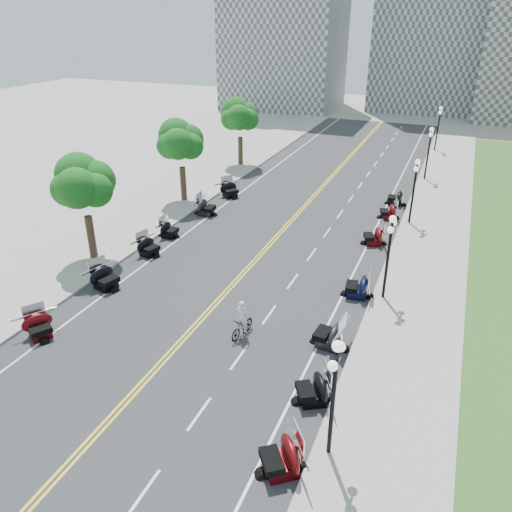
% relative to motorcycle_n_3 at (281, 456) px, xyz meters
% --- Properties ---
extents(ground, '(160.00, 160.00, 0.00)m').
position_rel_motorcycle_n_3_xyz_m(ground, '(-7.22, 9.37, -0.75)').
color(ground, gray).
extents(road, '(16.00, 90.00, 0.01)m').
position_rel_motorcycle_n_3_xyz_m(road, '(-7.22, 19.37, -0.74)').
color(road, '#333335').
rests_on(road, ground).
extents(centerline_yellow_a, '(0.12, 90.00, 0.00)m').
position_rel_motorcycle_n_3_xyz_m(centerline_yellow_a, '(-7.34, 19.37, -0.74)').
color(centerline_yellow_a, yellow).
rests_on(centerline_yellow_a, road).
extents(centerline_yellow_b, '(0.12, 90.00, 0.00)m').
position_rel_motorcycle_n_3_xyz_m(centerline_yellow_b, '(-7.10, 19.37, -0.74)').
color(centerline_yellow_b, yellow).
rests_on(centerline_yellow_b, road).
extents(edge_line_north, '(0.12, 90.00, 0.00)m').
position_rel_motorcycle_n_3_xyz_m(edge_line_north, '(-0.82, 19.37, -0.74)').
color(edge_line_north, white).
rests_on(edge_line_north, road).
extents(edge_line_south, '(0.12, 90.00, 0.00)m').
position_rel_motorcycle_n_3_xyz_m(edge_line_south, '(-13.62, 19.37, -0.74)').
color(edge_line_south, white).
rests_on(edge_line_south, road).
extents(lane_dash_3, '(0.12, 2.00, 0.00)m').
position_rel_motorcycle_n_3_xyz_m(lane_dash_3, '(-4.02, -2.63, -0.74)').
color(lane_dash_3, white).
rests_on(lane_dash_3, road).
extents(lane_dash_4, '(0.12, 2.00, 0.00)m').
position_rel_motorcycle_n_3_xyz_m(lane_dash_4, '(-4.02, 1.37, -0.74)').
color(lane_dash_4, white).
rests_on(lane_dash_4, road).
extents(lane_dash_5, '(0.12, 2.00, 0.00)m').
position_rel_motorcycle_n_3_xyz_m(lane_dash_5, '(-4.02, 5.37, -0.74)').
color(lane_dash_5, white).
rests_on(lane_dash_5, road).
extents(lane_dash_6, '(0.12, 2.00, 0.00)m').
position_rel_motorcycle_n_3_xyz_m(lane_dash_6, '(-4.02, 9.37, -0.74)').
color(lane_dash_6, white).
rests_on(lane_dash_6, road).
extents(lane_dash_7, '(0.12, 2.00, 0.00)m').
position_rel_motorcycle_n_3_xyz_m(lane_dash_7, '(-4.02, 13.37, -0.74)').
color(lane_dash_7, white).
rests_on(lane_dash_7, road).
extents(lane_dash_8, '(0.12, 2.00, 0.00)m').
position_rel_motorcycle_n_3_xyz_m(lane_dash_8, '(-4.02, 17.37, -0.74)').
color(lane_dash_8, white).
rests_on(lane_dash_8, road).
extents(lane_dash_9, '(0.12, 2.00, 0.00)m').
position_rel_motorcycle_n_3_xyz_m(lane_dash_9, '(-4.02, 21.37, -0.74)').
color(lane_dash_9, white).
rests_on(lane_dash_9, road).
extents(lane_dash_10, '(0.12, 2.00, 0.00)m').
position_rel_motorcycle_n_3_xyz_m(lane_dash_10, '(-4.02, 25.37, -0.74)').
color(lane_dash_10, white).
rests_on(lane_dash_10, road).
extents(lane_dash_11, '(0.12, 2.00, 0.00)m').
position_rel_motorcycle_n_3_xyz_m(lane_dash_11, '(-4.02, 29.37, -0.74)').
color(lane_dash_11, white).
rests_on(lane_dash_11, road).
extents(lane_dash_12, '(0.12, 2.00, 0.00)m').
position_rel_motorcycle_n_3_xyz_m(lane_dash_12, '(-4.02, 33.37, -0.74)').
color(lane_dash_12, white).
rests_on(lane_dash_12, road).
extents(lane_dash_13, '(0.12, 2.00, 0.00)m').
position_rel_motorcycle_n_3_xyz_m(lane_dash_13, '(-4.02, 37.37, -0.74)').
color(lane_dash_13, white).
rests_on(lane_dash_13, road).
extents(lane_dash_14, '(0.12, 2.00, 0.00)m').
position_rel_motorcycle_n_3_xyz_m(lane_dash_14, '(-4.02, 41.37, -0.74)').
color(lane_dash_14, white).
rests_on(lane_dash_14, road).
extents(lane_dash_15, '(0.12, 2.00, 0.00)m').
position_rel_motorcycle_n_3_xyz_m(lane_dash_15, '(-4.02, 45.37, -0.74)').
color(lane_dash_15, white).
rests_on(lane_dash_15, road).
extents(lane_dash_16, '(0.12, 2.00, 0.00)m').
position_rel_motorcycle_n_3_xyz_m(lane_dash_16, '(-4.02, 49.37, -0.74)').
color(lane_dash_16, white).
rests_on(lane_dash_16, road).
extents(lane_dash_17, '(0.12, 2.00, 0.00)m').
position_rel_motorcycle_n_3_xyz_m(lane_dash_17, '(-4.02, 53.37, -0.74)').
color(lane_dash_17, white).
rests_on(lane_dash_17, road).
extents(lane_dash_18, '(0.12, 2.00, 0.00)m').
position_rel_motorcycle_n_3_xyz_m(lane_dash_18, '(-4.02, 57.37, -0.74)').
color(lane_dash_18, white).
rests_on(lane_dash_18, road).
extents(lane_dash_19, '(0.12, 2.00, 0.00)m').
position_rel_motorcycle_n_3_xyz_m(lane_dash_19, '(-4.02, 61.37, -0.74)').
color(lane_dash_19, white).
rests_on(lane_dash_19, road).
extents(sidewalk_north, '(5.00, 90.00, 0.15)m').
position_rel_motorcycle_n_3_xyz_m(sidewalk_north, '(3.28, 19.37, -0.67)').
color(sidewalk_north, '#9E9991').
rests_on(sidewalk_north, ground).
extents(sidewalk_south, '(5.00, 90.00, 0.15)m').
position_rel_motorcycle_n_3_xyz_m(sidewalk_south, '(-17.72, 19.37, -0.67)').
color(sidewalk_south, '#9E9991').
rests_on(sidewalk_south, ground).
extents(distant_block_a, '(18.00, 14.00, 26.00)m').
position_rel_motorcycle_n_3_xyz_m(distant_block_a, '(-25.22, 71.37, 12.25)').
color(distant_block_a, gray).
rests_on(distant_block_a, ground).
extents(distant_block_b, '(16.00, 12.00, 30.00)m').
position_rel_motorcycle_n_3_xyz_m(distant_block_b, '(-3.22, 77.37, 14.25)').
color(distant_block_b, gray).
rests_on(distant_block_b, ground).
extents(street_lamp_1, '(0.50, 1.20, 4.90)m').
position_rel_motorcycle_n_3_xyz_m(street_lamp_1, '(1.38, 1.37, 1.85)').
color(street_lamp_1, black).
rests_on(street_lamp_1, sidewalk_north).
extents(street_lamp_2, '(0.50, 1.20, 4.90)m').
position_rel_motorcycle_n_3_xyz_m(street_lamp_2, '(1.38, 13.37, 1.85)').
color(street_lamp_2, black).
rests_on(street_lamp_2, sidewalk_north).
extents(street_lamp_3, '(0.50, 1.20, 4.90)m').
position_rel_motorcycle_n_3_xyz_m(street_lamp_3, '(1.38, 25.37, 1.85)').
color(street_lamp_3, black).
rests_on(street_lamp_3, sidewalk_north).
extents(street_lamp_4, '(0.50, 1.20, 4.90)m').
position_rel_motorcycle_n_3_xyz_m(street_lamp_4, '(1.38, 37.37, 1.85)').
color(street_lamp_4, black).
rests_on(street_lamp_4, sidewalk_north).
extents(street_lamp_5, '(0.50, 1.20, 4.90)m').
position_rel_motorcycle_n_3_xyz_m(street_lamp_5, '(1.38, 49.37, 1.85)').
color(street_lamp_5, black).
rests_on(street_lamp_5, sidewalk_north).
extents(tree_2, '(4.80, 4.80, 9.20)m').
position_rel_motorcycle_n_3_xyz_m(tree_2, '(-17.22, 11.37, 4.00)').
color(tree_2, '#235619').
rests_on(tree_2, sidewalk_south).
extents(tree_3, '(4.80, 4.80, 9.20)m').
position_rel_motorcycle_n_3_xyz_m(tree_3, '(-17.22, 23.37, 4.00)').
color(tree_3, '#235619').
rests_on(tree_3, sidewalk_south).
extents(tree_4, '(4.80, 4.80, 9.20)m').
position_rel_motorcycle_n_3_xyz_m(tree_4, '(-17.22, 35.37, 4.00)').
color(tree_4, '#235619').
rests_on(tree_4, sidewalk_south).
extents(motorcycle_n_3, '(2.99, 2.99, 1.49)m').
position_rel_motorcycle_n_3_xyz_m(motorcycle_n_3, '(0.00, 0.00, 0.00)').
color(motorcycle_n_3, '#590A0C').
rests_on(motorcycle_n_3, road).
extents(motorcycle_n_4, '(2.79, 2.79, 1.42)m').
position_rel_motorcycle_n_3_xyz_m(motorcycle_n_4, '(0.02, 3.85, -0.04)').
color(motorcycle_n_4, black).
rests_on(motorcycle_n_4, road).
extents(motorcycle_n_5, '(2.30, 2.30, 1.49)m').
position_rel_motorcycle_n_3_xyz_m(motorcycle_n_5, '(-0.35, 7.90, -0.00)').
color(motorcycle_n_5, black).
rests_on(motorcycle_n_5, road).
extents(motorcycle_n_6, '(2.35, 2.35, 1.48)m').
position_rel_motorcycle_n_3_xyz_m(motorcycle_n_6, '(-0.05, 13.11, -0.01)').
color(motorcycle_n_6, black).
rests_on(motorcycle_n_6, road).
extents(motorcycle_n_8, '(2.55, 2.55, 1.40)m').
position_rel_motorcycle_n_3_xyz_m(motorcycle_n_8, '(-0.51, 20.65, -0.05)').
color(motorcycle_n_8, '#590A0C').
rests_on(motorcycle_n_8, road).
extents(motorcycle_n_9, '(2.37, 2.37, 1.34)m').
position_rel_motorcycle_n_3_xyz_m(motorcycle_n_9, '(-0.32, 25.97, -0.08)').
color(motorcycle_n_9, '#590A0C').
rests_on(motorcycle_n_9, road).
extents(motorcycle_n_10, '(2.06, 2.06, 1.38)m').
position_rel_motorcycle_n_3_xyz_m(motorcycle_n_10, '(-0.25, 29.40, -0.06)').
color(motorcycle_n_10, black).
rests_on(motorcycle_n_10, road).
extents(motorcycle_s_4, '(2.62, 2.62, 1.33)m').
position_rel_motorcycle_n_3_xyz_m(motorcycle_s_4, '(-13.97, 3.12, -0.08)').
color(motorcycle_s_4, '#590A0C').
rests_on(motorcycle_s_4, road).
extents(motorcycle_s_5, '(2.55, 2.55, 1.47)m').
position_rel_motorcycle_n_3_xyz_m(motorcycle_s_5, '(-13.99, 8.42, -0.01)').
color(motorcycle_s_5, black).
rests_on(motorcycle_s_5, road).
extents(motorcycle_s_6, '(2.27, 2.27, 1.33)m').
position_rel_motorcycle_n_3_xyz_m(motorcycle_s_6, '(-14.11, 13.17, -0.08)').
color(motorcycle_s_6, black).
rests_on(motorcycle_s_6, road).
extents(motorcycle_s_7, '(1.87, 1.87, 1.26)m').
position_rel_motorcycle_n_3_xyz_m(motorcycle_s_7, '(-14.42, 16.28, -0.12)').
color(motorcycle_s_7, black).
rests_on(motorcycle_s_7, road).
extents(motorcycle_s_8, '(2.23, 2.23, 1.46)m').
position_rel_motorcycle_n_3_xyz_m(motorcycle_s_8, '(-13.96, 21.20, -0.02)').
color(motorcycle_s_8, black).
rests_on(motorcycle_s_8, road).
extents(motorcycle_s_9, '(2.87, 2.87, 1.43)m').
position_rel_motorcycle_n_3_xyz_m(motorcycle_s_9, '(-14.02, 25.85, -0.03)').
color(motorcycle_s_9, black).
rests_on(motorcycle_s_9, road).
extents(bicycle, '(0.84, 1.89, 1.10)m').
position_rel_motorcycle_n_3_xyz_m(bicycle, '(-4.59, 7.05, -0.20)').
color(bicycle, '#A51414').
rests_on(bicycle, road).
extents(cyclist_rider, '(0.62, 0.41, 1.69)m').
position_rel_motorcycle_n_3_xyz_m(cyclist_rider, '(-4.59, 7.05, 1.20)').
color(cyclist_rider, silver).
rests_on(cyclist_rider, bicycle).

